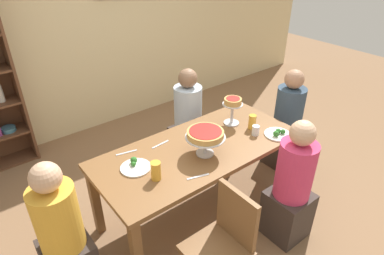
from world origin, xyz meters
The scene contains 18 objects.
ground_plane centered at (0.00, 0.00, 0.00)m, with size 12.00×12.00×0.00m, color #846042.
rear_partition centered at (0.00, 2.20, 1.40)m, with size 8.00×0.12×2.80m, color beige.
dining_table centered at (0.00, 0.00, 0.65)m, with size 1.83×0.83×0.74m.
diner_head_west centered at (-1.24, -0.03, 0.49)m, with size 0.34×0.34×1.15m.
diner_near_right centered at (0.43, -0.68, 0.49)m, with size 0.34×0.34×1.15m.
diner_far_right centered at (0.41, 0.69, 0.49)m, with size 0.34×0.34×1.15m.
diner_head_east centered at (1.24, 0.00, 0.49)m, with size 0.34×0.34×1.15m.
chair_near_left centered at (-0.36, -0.72, 0.49)m, with size 0.40×0.40×0.87m.
deep_dish_pizza_stand centered at (-0.02, -0.10, 0.92)m, with size 0.33×0.33×0.22m.
personal_pizza_stand centered at (0.50, 0.13, 0.94)m, with size 0.19×0.19×0.27m.
salad_plate_near_diner centered at (-0.58, 0.09, 0.75)m, with size 0.24×0.24×0.07m.
salad_plate_far_diner centered at (0.68, -0.30, 0.76)m, with size 0.24×0.24×0.07m.
beer_glass_amber_tall centered at (0.59, -0.06, 0.81)m, with size 0.07×0.07×0.14m, color gold.
beer_glass_amber_short centered at (-0.52, -0.13, 0.81)m, with size 0.08×0.08×0.15m, color gold.
water_glass_clear_near centered at (0.53, -0.16, 0.79)m, with size 0.07×0.07×0.09m, color white.
cutlery_fork_near centered at (-0.26, -0.31, 0.74)m, with size 0.18×0.02×0.01m, color silver.
cutlery_knife_near centered at (-0.24, 0.24, 0.74)m, with size 0.18×0.02×0.01m, color silver.
cutlery_fork_far centered at (-0.53, 0.31, 0.74)m, with size 0.18×0.02×0.01m, color silver.
Camera 1 is at (-1.51, -1.82, 2.35)m, focal length 30.96 mm.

